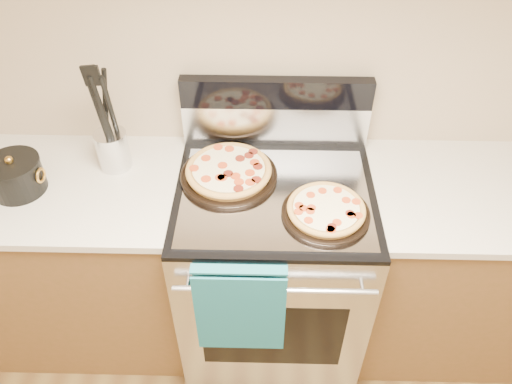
{
  "coord_description": "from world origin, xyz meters",
  "views": [
    {
      "loc": [
        -0.04,
        0.25,
        2.19
      ],
      "look_at": [
        -0.07,
        1.55,
        1.0
      ],
      "focal_mm": 35.0,
      "sensor_mm": 36.0,
      "label": 1
    }
  ],
  "objects_px": {
    "range_body": "(272,269)",
    "pepperoni_pizza_back": "(229,172)",
    "saucepan": "(16,177)",
    "utensil_crock": "(113,150)",
    "pepperoni_pizza_front": "(326,210)"
  },
  "relations": [
    {
      "from": "pepperoni_pizza_back",
      "to": "saucepan",
      "type": "bearing_deg",
      "value": -174.8
    },
    {
      "from": "pepperoni_pizza_back",
      "to": "saucepan",
      "type": "distance_m",
      "value": 0.8
    },
    {
      "from": "pepperoni_pizza_front",
      "to": "saucepan",
      "type": "distance_m",
      "value": 1.16
    },
    {
      "from": "range_body",
      "to": "pepperoni_pizza_front",
      "type": "height_order",
      "value": "pepperoni_pizza_front"
    },
    {
      "from": "range_body",
      "to": "pepperoni_pizza_back",
      "type": "xyz_separation_m",
      "value": [
        -0.18,
        0.07,
        0.5
      ]
    },
    {
      "from": "range_body",
      "to": "pepperoni_pizza_front",
      "type": "xyz_separation_m",
      "value": [
        0.18,
        -0.13,
        0.5
      ]
    },
    {
      "from": "range_body",
      "to": "utensil_crock",
      "type": "distance_m",
      "value": 0.85
    },
    {
      "from": "utensil_crock",
      "to": "saucepan",
      "type": "xyz_separation_m",
      "value": [
        -0.33,
        -0.15,
        -0.02
      ]
    },
    {
      "from": "pepperoni_pizza_back",
      "to": "saucepan",
      "type": "relative_size",
      "value": 1.85
    },
    {
      "from": "pepperoni_pizza_back",
      "to": "utensil_crock",
      "type": "bearing_deg",
      "value": 170.25
    },
    {
      "from": "pepperoni_pizza_back",
      "to": "range_body",
      "type": "bearing_deg",
      "value": -21.25
    },
    {
      "from": "range_body",
      "to": "saucepan",
      "type": "relative_size",
      "value": 4.5
    },
    {
      "from": "range_body",
      "to": "saucepan",
      "type": "bearing_deg",
      "value": -179.86
    },
    {
      "from": "saucepan",
      "to": "range_body",
      "type": "bearing_deg",
      "value": 0.14
    },
    {
      "from": "range_body",
      "to": "pepperoni_pizza_back",
      "type": "relative_size",
      "value": 2.43
    }
  ]
}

